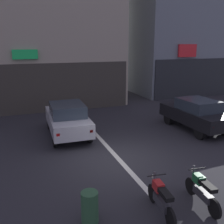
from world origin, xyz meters
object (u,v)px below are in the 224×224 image
(motorcycle_green_row_left_mid, at_px, (202,190))
(trash_bin, at_px, (90,207))
(car_silver_crossing_near, at_px, (67,118))
(motorcycle_red_row_leftmost, at_px, (161,198))
(car_black_parked_kerbside, at_px, (196,113))

(motorcycle_green_row_left_mid, relative_size, trash_bin, 1.96)
(car_silver_crossing_near, relative_size, motorcycle_green_row_left_mid, 2.49)
(motorcycle_green_row_left_mid, bearing_deg, motorcycle_red_row_leftmost, 176.75)
(motorcycle_green_row_left_mid, xyz_separation_m, trash_bin, (-3.15, 0.38, -0.03))
(car_silver_crossing_near, relative_size, trash_bin, 4.89)
(motorcycle_green_row_left_mid, bearing_deg, trash_bin, 173.15)
(car_black_parked_kerbside, distance_m, trash_bin, 8.91)
(car_black_parked_kerbside, xyz_separation_m, trash_bin, (-7.22, -5.20, -0.46))
(motorcycle_red_row_leftmost, distance_m, trash_bin, 1.90)
(car_black_parked_kerbside, bearing_deg, car_silver_crossing_near, 167.89)
(car_silver_crossing_near, bearing_deg, motorcycle_red_row_leftmost, -80.47)
(car_black_parked_kerbside, bearing_deg, motorcycle_red_row_leftmost, -134.17)
(motorcycle_red_row_leftmost, relative_size, motorcycle_green_row_left_mid, 1.00)
(motorcycle_red_row_leftmost, height_order, trash_bin, motorcycle_red_row_leftmost)
(car_silver_crossing_near, relative_size, motorcycle_red_row_leftmost, 2.49)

